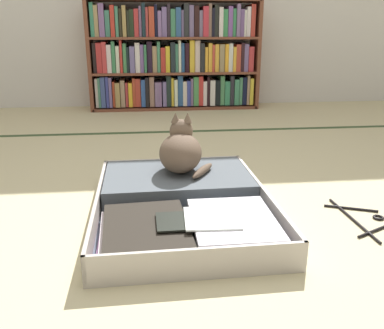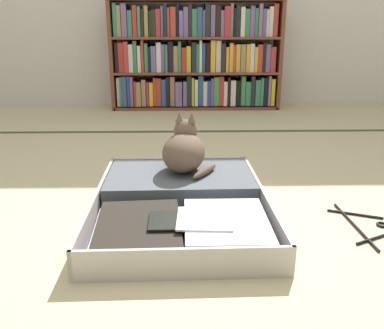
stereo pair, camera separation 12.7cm
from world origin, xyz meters
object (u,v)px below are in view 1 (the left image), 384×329
object	(u,v)px
open_suitcase	(182,201)
black_cat	(181,151)
clothes_hanger	(361,218)
bookshelf	(174,57)

from	to	relation	value
open_suitcase	black_cat	bearing A→B (deg)	85.45
black_cat	clothes_hanger	world-z (taller)	black_cat
black_cat	clothes_hanger	bearing A→B (deg)	-28.91
black_cat	clothes_hanger	distance (m)	0.75
clothes_hanger	bookshelf	bearing A→B (deg)	102.62
bookshelf	clothes_hanger	world-z (taller)	bookshelf
black_cat	clothes_hanger	xyz separation A→B (m)	(0.64, -0.35, -0.18)
bookshelf	clothes_hanger	size ratio (longest dim) A/B	4.01
black_cat	open_suitcase	bearing A→B (deg)	-94.55
open_suitcase	black_cat	world-z (taller)	black_cat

